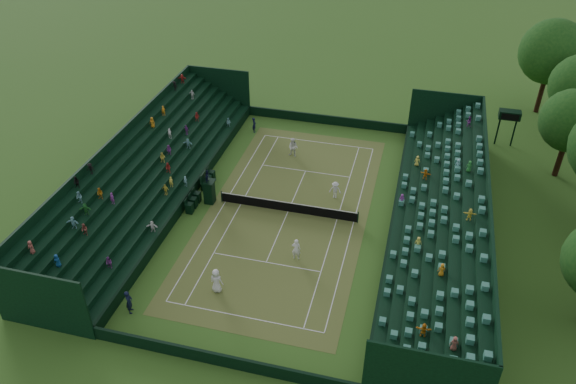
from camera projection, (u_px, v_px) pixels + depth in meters
name	position (u px, v px, depth m)	size (l,w,h in m)	color
ground	(288.00, 212.00, 46.38)	(160.00, 160.00, 0.00)	#376720
court_surface	(288.00, 212.00, 46.38)	(12.97, 26.77, 0.01)	#3B6822
perimeter_wall_north	(326.00, 120.00, 58.69)	(17.17, 0.20, 1.00)	black
perimeter_wall_south	(221.00, 360.00, 33.50)	(17.17, 0.20, 1.00)	black
perimeter_wall_east	(392.00, 223.00, 44.35)	(0.20, 31.77, 1.00)	black
perimeter_wall_west	(192.00, 192.00, 47.84)	(0.20, 31.77, 1.00)	black
north_grandstand	(448.00, 221.00, 42.89)	(6.60, 32.00, 4.90)	black
south_grandstand	(145.00, 175.00, 48.10)	(6.60, 32.00, 4.90)	black
tennis_net	(288.00, 207.00, 46.08)	(11.67, 0.10, 1.06)	black
scoreboard_tower	(509.00, 116.00, 53.62)	(2.00, 1.00, 3.70)	black
umpire_chair	(209.00, 189.00, 46.72)	(1.02, 1.02, 3.19)	black
courtside_chairs	(201.00, 191.00, 48.02)	(0.59, 5.56, 1.29)	black
player_near_west	(216.00, 281.00, 38.38)	(0.93, 0.61, 1.91)	white
player_near_east	(296.00, 249.00, 41.15)	(0.66, 0.43, 1.81)	white
player_far_west	(293.00, 147.00, 53.11)	(0.92, 0.72, 1.89)	white
player_far_east	(335.00, 190.00, 47.61)	(1.01, 0.59, 1.57)	white
line_judge_north	(254.00, 125.00, 57.10)	(0.58, 0.38, 1.60)	black
line_judge_south	(129.00, 302.00, 36.83)	(0.66, 0.43, 1.81)	black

